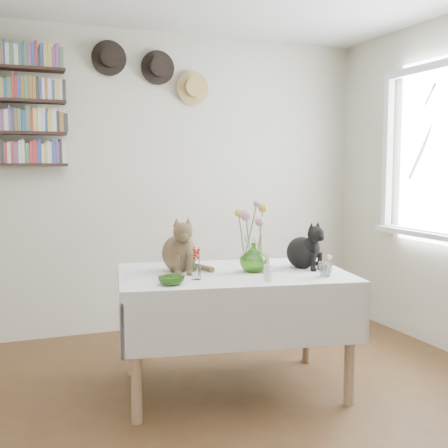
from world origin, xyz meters
name	(u,v)px	position (x,y,z in m)	size (l,w,h in m)	color
room	(247,195)	(0.00, 0.00, 1.25)	(4.08, 4.58, 2.58)	brown
dining_table	(233,301)	(0.23, 0.74, 0.56)	(1.52, 1.12, 0.74)	white
tabby_cat	(179,243)	(-0.07, 0.88, 0.92)	(0.23, 0.30, 0.35)	brown
black_cat	(302,244)	(0.69, 0.72, 0.89)	(0.20, 0.26, 0.30)	black
flower_vase	(253,257)	(0.35, 0.70, 0.83)	(0.17, 0.17, 0.18)	#67AD3C
green_bowl	(171,281)	(-0.23, 0.52, 0.76)	(0.15, 0.15, 0.05)	#67AD3C
drinking_glass	(325,269)	(0.68, 0.41, 0.78)	(0.09, 0.09, 0.08)	white
candlestick	(268,271)	(0.31, 0.41, 0.80)	(0.05, 0.05, 0.17)	white
berry_jar	(196,263)	(-0.05, 0.61, 0.83)	(0.05, 0.05, 0.21)	white
porcelain_figurine	(329,264)	(0.80, 0.56, 0.79)	(0.05, 0.05, 0.10)	white
flower_bouquet	(253,216)	(0.35, 0.72, 1.08)	(0.17, 0.12, 0.39)	#4C7233
wall_hats	(155,71)	(0.12, 2.19, 2.17)	(0.98, 0.09, 0.48)	black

